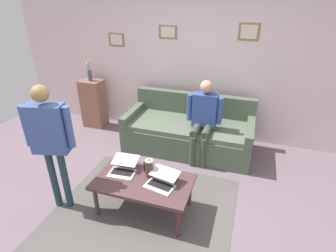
% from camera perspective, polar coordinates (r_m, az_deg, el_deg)
% --- Properties ---
extents(ground_plane, '(7.68, 7.68, 0.00)m').
position_cam_1_polar(ground_plane, '(3.51, -3.38, -17.09)').
color(ground_plane, slate).
extents(area_rug, '(2.16, 2.05, 0.01)m').
position_cam_1_polar(area_rug, '(3.43, -5.72, -18.46)').
color(area_rug, '#575250').
rests_on(area_rug, ground_plane).
extents(back_wall, '(7.04, 0.11, 2.70)m').
position_cam_1_polar(back_wall, '(4.77, 6.03, 13.52)').
color(back_wall, silver).
rests_on(back_wall, ground_plane).
extents(couch, '(2.10, 0.94, 0.88)m').
position_cam_1_polar(couch, '(4.54, 4.46, -1.26)').
color(couch, '#4D5F49').
rests_on(couch, ground_plane).
extents(coffee_table, '(1.15, 0.65, 0.45)m').
position_cam_1_polar(coffee_table, '(3.23, -5.32, -12.28)').
color(coffee_table, '#4F3335').
rests_on(coffee_table, ground_plane).
extents(laptop_left, '(0.39, 0.39, 0.13)m').
position_cam_1_polar(laptop_left, '(3.11, -1.43, -11.86)').
color(laptop_left, silver).
rests_on(laptop_left, coffee_table).
extents(laptop_center, '(0.34, 0.37, 0.14)m').
position_cam_1_polar(laptop_center, '(3.35, -9.61, -8.98)').
color(laptop_center, silver).
rests_on(laptop_center, coffee_table).
extents(french_press, '(0.12, 0.10, 0.26)m').
position_cam_1_polar(french_press, '(3.20, -4.08, -9.02)').
color(french_press, '#4C3323').
rests_on(french_press, coffee_table).
extents(side_shelf, '(0.42, 0.32, 0.94)m').
position_cam_1_polar(side_shelf, '(5.46, -15.70, 4.67)').
color(side_shelf, '#8C5A48').
rests_on(side_shelf, ground_plane).
extents(flower_vase, '(0.08, 0.09, 0.40)m').
position_cam_1_polar(flower_vase, '(5.26, -16.59, 11.17)').
color(flower_vase, '#414F7C').
rests_on(flower_vase, side_shelf).
extents(person_standing, '(0.57, 0.27, 1.60)m').
position_cam_1_polar(person_standing, '(3.22, -24.20, -1.70)').
color(person_standing, '#223D48').
rests_on(person_standing, ground_plane).
extents(person_seated, '(0.55, 0.51, 1.28)m').
position_cam_1_polar(person_seated, '(4.11, 7.66, 2.01)').
color(person_seated, '#3E4836').
rests_on(person_seated, ground_plane).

